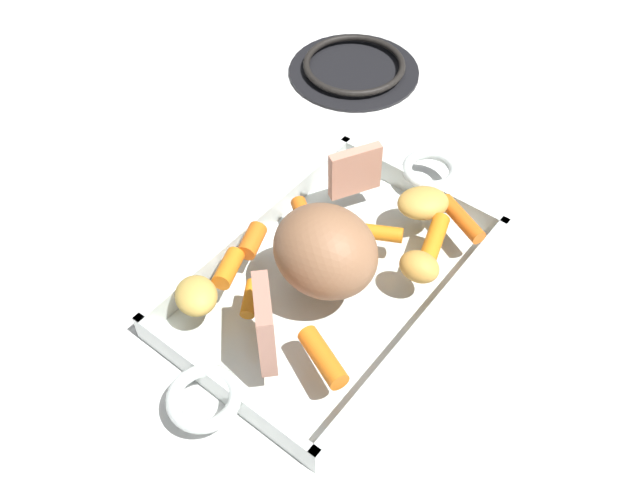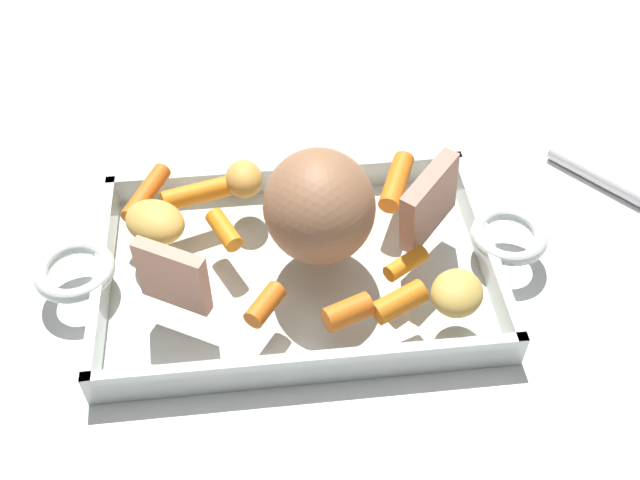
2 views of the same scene
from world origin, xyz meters
TOP-DOWN VIEW (x-y plane):
  - ground_plane at (0.00, 0.00)m, footprint 2.21×2.21m
  - roasting_dish at (0.00, 0.00)m, footprint 0.49×0.25m
  - pork_roast at (0.02, 0.01)m, footprint 0.10×0.12m
  - roast_slice_thin at (0.13, 0.01)m, footprint 0.07×0.07m
  - roast_slice_thick at (-0.11, -0.05)m, footprint 0.06×0.04m
  - baby_carrot_long at (-0.03, -0.07)m, footprint 0.04×0.04m
  - baby_carrot_southeast at (-0.14, 0.08)m, footprint 0.05×0.07m
  - baby_carrot_northwest at (0.08, -0.08)m, footprint 0.05×0.04m
  - baby_carrot_southwest at (-0.09, 0.07)m, footprint 0.07×0.04m
  - baby_carrot_northeast at (0.04, -0.09)m, footprint 0.05×0.04m
  - baby_carrot_center_left at (0.11, 0.07)m, footprint 0.05×0.07m
  - baby_carrot_center_right at (-0.07, 0.02)m, footprint 0.04×0.05m
  - baby_carrot_short at (0.10, -0.04)m, footprint 0.04×0.04m
  - potato_golden_large at (-0.13, 0.03)m, footprint 0.08×0.08m
  - potato_whole at (0.13, -0.08)m, footprint 0.06×0.07m
  - potato_near_roast at (-0.04, 0.08)m, footprint 0.04×0.05m

SIDE VIEW (x-z plane):
  - ground_plane at x=0.00m, z-range 0.00..0.00m
  - roasting_dish at x=0.00m, z-range -0.01..0.03m
  - baby_carrot_short at x=0.10m, z-range 0.04..0.06m
  - baby_carrot_center_right at x=-0.07m, z-range 0.04..0.06m
  - baby_carrot_southeast at x=-0.14m, z-range 0.04..0.06m
  - baby_carrot_long at x=-0.03m, z-range 0.04..0.06m
  - baby_carrot_southwest at x=-0.09m, z-range 0.04..0.06m
  - baby_carrot_northwest at x=0.08m, z-range 0.04..0.06m
  - baby_carrot_center_left at x=0.11m, z-range 0.04..0.06m
  - baby_carrot_northeast at x=0.04m, z-range 0.04..0.06m
  - potato_whole at x=0.13m, z-range 0.04..0.07m
  - potato_golden_large at x=-0.13m, z-range 0.04..0.07m
  - potato_near_roast at x=-0.04m, z-range 0.04..0.07m
  - roast_slice_thick at x=-0.11m, z-range 0.04..0.11m
  - roast_slice_thin at x=0.13m, z-range 0.04..0.12m
  - pork_roast at x=0.02m, z-range 0.04..0.14m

